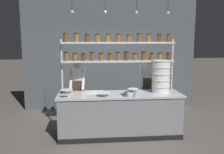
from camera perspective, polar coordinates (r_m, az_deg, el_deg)
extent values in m
plane|color=#5B5651|center=(5.57, 1.75, -13.11)|extent=(40.00, 40.00, 0.00)
cube|color=#4C5156|center=(7.36, -0.36, 5.07)|extent=(5.02, 0.12, 3.19)
cube|color=gray|center=(5.42, 1.77, -8.80)|extent=(2.56, 0.72, 0.88)
cube|color=#B7BABF|center=(5.30, 1.79, -4.06)|extent=(2.62, 0.76, 0.04)
cube|color=black|center=(5.22, 2.27, -14.10)|extent=(2.56, 0.03, 0.10)
cylinder|color=#B7BABF|center=(5.58, -11.29, -2.18)|extent=(0.04, 0.04, 2.06)
cylinder|color=#B7BABF|center=(5.87, 13.41, -1.71)|extent=(0.04, 0.04, 2.06)
cube|color=#B7BABF|center=(5.51, 1.39, 3.62)|extent=(2.46, 0.28, 0.04)
cylinder|color=brown|center=(5.49, -10.42, 4.55)|extent=(0.09, 0.09, 0.17)
cylinder|color=black|center=(5.48, -10.45, 5.56)|extent=(0.09, 0.09, 0.02)
cylinder|color=brown|center=(5.47, -8.49, 4.48)|extent=(0.09, 0.09, 0.15)
cylinder|color=black|center=(5.47, -8.51, 5.39)|extent=(0.10, 0.10, 0.02)
cylinder|color=#513314|center=(5.47, -6.56, 4.47)|extent=(0.09, 0.09, 0.14)
cylinder|color=black|center=(5.46, -6.58, 5.33)|extent=(0.09, 0.09, 0.02)
cylinder|color=brown|center=(5.47, -4.60, 4.64)|extent=(0.09, 0.09, 0.17)
cylinder|color=black|center=(5.46, -4.61, 5.64)|extent=(0.09, 0.09, 0.02)
cylinder|color=brown|center=(5.47, -2.49, 4.56)|extent=(0.10, 0.10, 0.15)
cylinder|color=black|center=(5.47, -2.49, 5.46)|extent=(0.10, 0.10, 0.02)
cylinder|color=brown|center=(5.49, -0.55, 4.55)|extent=(0.08, 0.08, 0.15)
cylinder|color=black|center=(5.48, -0.55, 5.41)|extent=(0.08, 0.08, 0.02)
cylinder|color=brown|center=(5.51, 1.33, 4.67)|extent=(0.08, 0.08, 0.17)
cylinder|color=black|center=(5.50, 1.34, 5.64)|extent=(0.08, 0.08, 0.02)
cylinder|color=#513314|center=(5.53, 3.29, 4.72)|extent=(0.10, 0.10, 0.17)
cylinder|color=black|center=(5.52, 3.30, 5.73)|extent=(0.10, 0.10, 0.02)
cylinder|color=brown|center=(5.57, 5.25, 4.55)|extent=(0.09, 0.09, 0.14)
cylinder|color=black|center=(5.56, 5.26, 5.38)|extent=(0.09, 0.09, 0.02)
cylinder|color=brown|center=(5.60, 7.20, 4.70)|extent=(0.10, 0.10, 0.17)
cylinder|color=black|center=(5.60, 7.21, 5.67)|extent=(0.10, 0.10, 0.02)
cylinder|color=brown|center=(5.65, 9.07, 4.56)|extent=(0.09, 0.09, 0.14)
cylinder|color=black|center=(5.64, 9.09, 5.38)|extent=(0.09, 0.09, 0.02)
cylinder|color=brown|center=(5.70, 10.88, 4.57)|extent=(0.10, 0.10, 0.15)
cylinder|color=black|center=(5.69, 10.90, 5.41)|extent=(0.10, 0.10, 0.02)
cylinder|color=#513314|center=(5.76, 12.76, 4.53)|extent=(0.09, 0.09, 0.14)
cylinder|color=black|center=(5.75, 12.79, 5.34)|extent=(0.09, 0.09, 0.02)
cube|color=#B7BABF|center=(5.49, 1.41, 7.83)|extent=(2.46, 0.28, 0.04)
cylinder|color=brown|center=(5.47, -10.58, 8.78)|extent=(0.09, 0.09, 0.17)
cylinder|color=black|center=(5.47, -10.61, 9.79)|extent=(0.09, 0.09, 0.02)
cylinder|color=brown|center=(5.46, -8.14, 8.83)|extent=(0.10, 0.10, 0.17)
cylinder|color=black|center=(5.46, -8.16, 9.85)|extent=(0.10, 0.10, 0.02)
cylinder|color=#513314|center=(5.45, -5.73, 8.75)|extent=(0.10, 0.10, 0.15)
cylinder|color=black|center=(5.45, -5.74, 9.63)|extent=(0.10, 0.10, 0.02)
cylinder|color=brown|center=(5.46, -3.31, 8.80)|extent=(0.10, 0.10, 0.15)
cylinder|color=black|center=(5.46, -3.32, 9.71)|extent=(0.10, 0.10, 0.02)
cylinder|color=brown|center=(5.47, -0.96, 8.83)|extent=(0.09, 0.09, 0.16)
cylinder|color=black|center=(5.47, -0.96, 9.75)|extent=(0.09, 0.09, 0.02)
cylinder|color=brown|center=(5.49, 1.37, 8.83)|extent=(0.10, 0.10, 0.16)
cylinder|color=black|center=(5.49, 1.38, 9.75)|extent=(0.10, 0.10, 0.02)
cylinder|color=brown|center=(5.52, 3.84, 8.73)|extent=(0.09, 0.09, 0.14)
cylinder|color=black|center=(5.52, 3.85, 9.57)|extent=(0.09, 0.09, 0.02)
cylinder|color=brown|center=(5.57, 6.18, 8.83)|extent=(0.10, 0.10, 0.17)
cylinder|color=black|center=(5.57, 6.19, 9.78)|extent=(0.10, 0.10, 0.02)
cylinder|color=brown|center=(5.61, 8.39, 8.76)|extent=(0.09, 0.09, 0.16)
cylinder|color=black|center=(5.61, 8.41, 9.68)|extent=(0.10, 0.10, 0.02)
cylinder|color=#513314|center=(5.67, 10.70, 8.69)|extent=(0.09, 0.09, 0.16)
cylinder|color=black|center=(5.67, 10.73, 9.59)|extent=(0.09, 0.09, 0.02)
cylinder|color=brown|center=(5.74, 12.80, 8.57)|extent=(0.09, 0.09, 0.15)
cylinder|color=black|center=(5.74, 12.83, 9.40)|extent=(0.09, 0.09, 0.02)
cylinder|color=black|center=(6.01, -8.40, -7.58)|extent=(0.11, 0.11, 0.79)
cylinder|color=black|center=(5.97, -6.90, -7.66)|extent=(0.11, 0.11, 0.79)
cube|color=#473828|center=(5.85, -7.77, -2.32)|extent=(0.25, 0.21, 0.34)
cube|color=white|center=(5.80, -7.83, 0.69)|extent=(0.25, 0.22, 0.28)
sphere|color=#A37A5B|center=(5.77, -7.89, 3.28)|extent=(0.21, 0.21, 0.21)
cylinder|color=white|center=(5.79, -9.35, -0.29)|extent=(0.12, 0.25, 0.52)
cylinder|color=white|center=(5.72, -6.56, -0.35)|extent=(0.12, 0.25, 0.52)
cylinder|color=black|center=(6.19, 7.12, -6.97)|extent=(0.11, 0.11, 0.80)
cylinder|color=black|center=(6.21, 8.60, -6.95)|extent=(0.11, 0.11, 0.80)
cube|color=#473828|center=(6.07, 7.98, -1.73)|extent=(0.24, 0.19, 0.35)
cube|color=white|center=(6.02, 8.04, 1.22)|extent=(0.24, 0.20, 0.28)
sphere|color=beige|center=(5.99, 8.10, 3.76)|extent=(0.21, 0.21, 0.21)
cylinder|color=white|center=(5.96, 6.71, 0.23)|extent=(0.09, 0.25, 0.53)
cylinder|color=white|center=(6.00, 9.47, 0.22)|extent=(0.09, 0.25, 0.53)
cylinder|color=white|center=(5.53, 11.05, -2.79)|extent=(0.38, 0.38, 0.13)
cylinder|color=silver|center=(5.51, 11.07, -2.08)|extent=(0.40, 0.40, 0.01)
cylinder|color=white|center=(5.50, 11.09, -1.37)|extent=(0.38, 0.38, 0.13)
cylinder|color=silver|center=(5.49, 11.11, -0.65)|extent=(0.40, 0.40, 0.01)
cylinder|color=white|center=(5.48, 11.13, 0.06)|extent=(0.38, 0.38, 0.13)
cylinder|color=silver|center=(5.47, 11.15, 0.78)|extent=(0.40, 0.40, 0.01)
cylinder|color=white|center=(5.46, 11.18, 1.51)|extent=(0.38, 0.38, 0.13)
cylinder|color=silver|center=(5.45, 11.20, 2.23)|extent=(0.40, 0.40, 0.01)
cylinder|color=white|center=(5.44, 11.22, 2.96)|extent=(0.38, 0.38, 0.13)
cylinder|color=silver|center=(5.44, 11.24, 3.69)|extent=(0.40, 0.40, 0.01)
cube|color=silver|center=(5.42, -4.12, -3.43)|extent=(0.40, 0.26, 0.02)
cylinder|color=#B2B7BC|center=(5.11, -10.83, -4.40)|extent=(0.08, 0.08, 0.01)
cone|color=#B2B7BC|center=(5.11, -10.84, -4.20)|extent=(0.17, 0.17, 0.05)
cylinder|color=white|center=(5.51, 4.85, -3.30)|extent=(0.11, 0.11, 0.01)
cone|color=white|center=(5.51, 4.85, -3.02)|extent=(0.24, 0.24, 0.07)
cylinder|color=#B2B7BC|center=(5.22, 3.02, -3.97)|extent=(0.08, 0.08, 0.01)
cone|color=#B2B7BC|center=(5.22, 3.02, -3.77)|extent=(0.18, 0.18, 0.05)
cylinder|color=silver|center=(5.43, -10.31, -3.60)|extent=(0.13, 0.13, 0.01)
cone|color=silver|center=(5.42, -10.32, -3.26)|extent=(0.28, 0.28, 0.08)
cylinder|color=white|center=(5.08, -1.91, -4.34)|extent=(0.12, 0.12, 0.01)
cone|color=white|center=(5.07, -1.91, -3.99)|extent=(0.27, 0.27, 0.07)
cylinder|color=#B2B7BC|center=(5.04, 5.40, -3.96)|extent=(0.07, 0.07, 0.10)
cylinder|color=#334C70|center=(5.04, 3.16, -3.95)|extent=(0.08, 0.08, 0.09)
sphere|color=#F9E5B2|center=(5.15, -9.11, 14.47)|extent=(0.07, 0.07, 0.07)
sphere|color=#F9E5B2|center=(5.16, -1.58, 14.57)|extent=(0.07, 0.07, 0.07)
sphere|color=#F9E5B2|center=(5.24, 5.62, 14.44)|extent=(0.07, 0.07, 0.07)
sphere|color=#F9E5B2|center=(5.40, 12.65, 14.11)|extent=(0.07, 0.07, 0.07)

